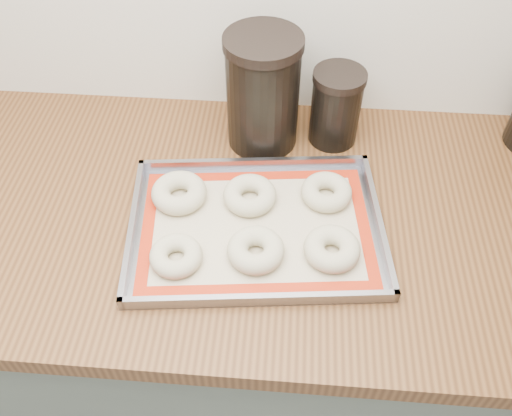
# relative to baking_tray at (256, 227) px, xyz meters

# --- Properties ---
(cabinet) EXTENTS (3.00, 0.65, 0.86)m
(cabinet) POSITION_rel_baking_tray_xyz_m (0.24, 0.05, -0.48)
(cabinet) COLOR #5C685C
(cabinet) RESTS_ON floor
(countertop) EXTENTS (3.06, 0.68, 0.04)m
(countertop) POSITION_rel_baking_tray_xyz_m (0.24, 0.05, -0.03)
(countertop) COLOR brown
(countertop) RESTS_ON cabinet
(baking_tray) EXTENTS (0.49, 0.38, 0.03)m
(baking_tray) POSITION_rel_baking_tray_xyz_m (0.00, 0.00, 0.00)
(baking_tray) COLOR gray
(baking_tray) RESTS_ON countertop
(baking_mat) EXTENTS (0.45, 0.33, 0.00)m
(baking_mat) POSITION_rel_baking_tray_xyz_m (-0.00, 0.00, -0.00)
(baking_mat) COLOR #C6B793
(baking_mat) RESTS_ON baking_tray
(bagel_front_left) EXTENTS (0.11, 0.11, 0.03)m
(bagel_front_left) POSITION_rel_baking_tray_xyz_m (-0.13, -0.09, 0.01)
(bagel_front_left) COLOR beige
(bagel_front_left) RESTS_ON baking_mat
(bagel_front_mid) EXTENTS (0.12, 0.12, 0.04)m
(bagel_front_mid) POSITION_rel_baking_tray_xyz_m (0.00, -0.06, 0.02)
(bagel_front_mid) COLOR beige
(bagel_front_mid) RESTS_ON baking_mat
(bagel_front_right) EXTENTS (0.12, 0.12, 0.04)m
(bagel_front_right) POSITION_rel_baking_tray_xyz_m (0.14, -0.05, 0.02)
(bagel_front_right) COLOR beige
(bagel_front_right) RESTS_ON baking_mat
(bagel_back_left) EXTENTS (0.13, 0.13, 0.04)m
(bagel_back_left) POSITION_rel_baking_tray_xyz_m (-0.15, 0.06, 0.02)
(bagel_back_left) COLOR beige
(bagel_back_left) RESTS_ON baking_mat
(bagel_back_mid) EXTENTS (0.11, 0.11, 0.03)m
(bagel_back_mid) POSITION_rel_baking_tray_xyz_m (-0.02, 0.07, 0.02)
(bagel_back_mid) COLOR beige
(bagel_back_mid) RESTS_ON baking_mat
(bagel_back_right) EXTENTS (0.12, 0.12, 0.03)m
(bagel_back_right) POSITION_rel_baking_tray_xyz_m (0.13, 0.09, 0.01)
(bagel_back_right) COLOR beige
(bagel_back_right) RESTS_ON baking_mat
(canister_left) EXTENTS (0.15, 0.15, 0.24)m
(canister_left) POSITION_rel_baking_tray_xyz_m (-0.01, 0.25, 0.12)
(canister_left) COLOR black
(canister_left) RESTS_ON countertop
(canister_mid) EXTENTS (0.11, 0.11, 0.16)m
(canister_mid) POSITION_rel_baking_tray_xyz_m (0.14, 0.27, 0.08)
(canister_mid) COLOR black
(canister_mid) RESTS_ON countertop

